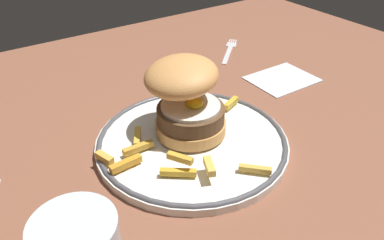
{
  "coord_description": "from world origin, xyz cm",
  "views": [
    {
      "loc": [
        -28.21,
        -42.45,
        34.41
      ],
      "look_at": [
        -2.44,
        -4.99,
        4.6
      ],
      "focal_mm": 35.73,
      "sensor_mm": 36.0,
      "label": 1
    }
  ],
  "objects_px": {
    "dinner_plate": "(192,141)",
    "fork": "(229,50)",
    "burger": "(186,97)",
    "napkin": "(282,79)"
  },
  "relations": [
    {
      "from": "dinner_plate",
      "to": "fork",
      "type": "distance_m",
      "value": 0.37
    },
    {
      "from": "burger",
      "to": "napkin",
      "type": "xyz_separation_m",
      "value": [
        0.26,
        0.05,
        -0.07
      ]
    },
    {
      "from": "dinner_plate",
      "to": "burger",
      "type": "height_order",
      "value": "burger"
    },
    {
      "from": "napkin",
      "to": "fork",
      "type": "bearing_deg",
      "value": 88.18
    },
    {
      "from": "napkin",
      "to": "burger",
      "type": "bearing_deg",
      "value": -168.51
    },
    {
      "from": "dinner_plate",
      "to": "fork",
      "type": "height_order",
      "value": "dinner_plate"
    },
    {
      "from": "fork",
      "to": "burger",
      "type": "bearing_deg",
      "value": -140.12
    },
    {
      "from": "burger",
      "to": "fork",
      "type": "bearing_deg",
      "value": 39.88
    },
    {
      "from": "fork",
      "to": "dinner_plate",
      "type": "bearing_deg",
      "value": -137.83
    },
    {
      "from": "dinner_plate",
      "to": "burger",
      "type": "relative_size",
      "value": 2.16
    }
  ]
}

